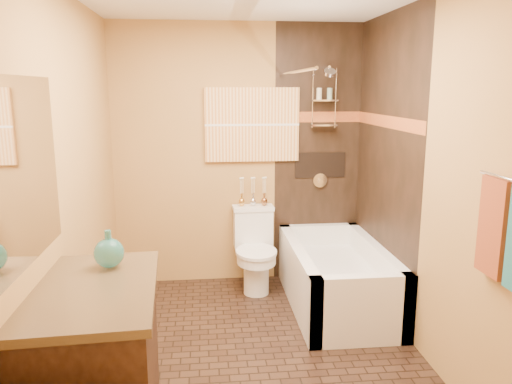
{
  "coord_description": "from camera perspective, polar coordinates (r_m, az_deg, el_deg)",
  "views": [
    {
      "loc": [
        -0.34,
        -3.28,
        1.89
      ],
      "look_at": [
        0.05,
        0.4,
        1.12
      ],
      "focal_mm": 35.0,
      "sensor_mm": 36.0,
      "label": 1
    }
  ],
  "objects": [
    {
      "name": "floor",
      "position": [
        3.8,
        -0.12,
        -18.03
      ],
      "size": [
        3.0,
        3.0,
        0.0
      ],
      "primitive_type": "plane",
      "color": "black",
      "rests_on": "ground"
    },
    {
      "name": "wall_left",
      "position": [
        3.45,
        -20.34,
        0.35
      ],
      "size": [
        0.02,
        3.0,
        2.5
      ],
      "primitive_type": "cube",
      "color": "#B07F44",
      "rests_on": "floor"
    },
    {
      "name": "wall_right",
      "position": [
        3.68,
        18.78,
        1.13
      ],
      "size": [
        0.02,
        3.0,
        2.5
      ],
      "primitive_type": "cube",
      "color": "#B07F44",
      "rests_on": "floor"
    },
    {
      "name": "wall_back",
      "position": [
        4.84,
        -1.97,
        4.15
      ],
      "size": [
        2.4,
        0.02,
        2.5
      ],
      "primitive_type": "cube",
      "color": "#B07F44",
      "rests_on": "floor"
    },
    {
      "name": "wall_front",
      "position": [
        1.93,
        4.54,
        -7.67
      ],
      "size": [
        2.4,
        0.02,
        2.5
      ],
      "primitive_type": "cube",
      "color": "#B07F44",
      "rests_on": "floor"
    },
    {
      "name": "alcove_tile_back",
      "position": [
        4.94,
        7.06,
        4.23
      ],
      "size": [
        0.85,
        0.01,
        2.5
      ],
      "primitive_type": "cube",
      "color": "black",
      "rests_on": "wall_back"
    },
    {
      "name": "alcove_tile_right",
      "position": [
        4.36,
        14.55,
        2.94
      ],
      "size": [
        0.01,
        1.5,
        2.5
      ],
      "primitive_type": "cube",
      "color": "black",
      "rests_on": "wall_right"
    },
    {
      "name": "mosaic_band_back",
      "position": [
        4.9,
        7.19,
        8.51
      ],
      "size": [
        0.85,
        0.01,
        0.1
      ],
      "primitive_type": "cube",
      "color": "maroon",
      "rests_on": "alcove_tile_back"
    },
    {
      "name": "mosaic_band_right",
      "position": [
        4.32,
        14.68,
        7.8
      ],
      "size": [
        0.01,
        1.5,
        0.1
      ],
      "primitive_type": "cube",
      "color": "maroon",
      "rests_on": "alcove_tile_right"
    },
    {
      "name": "alcove_niche",
      "position": [
        4.96,
        7.33,
        3.08
      ],
      "size": [
        0.5,
        0.01,
        0.25
      ],
      "primitive_type": "cube",
      "color": "black",
      "rests_on": "alcove_tile_back"
    },
    {
      "name": "shower_fixtures",
      "position": [
        4.81,
        7.78,
        8.98
      ],
      "size": [
        0.24,
        0.33,
        1.16
      ],
      "color": "silver",
      "rests_on": "floor"
    },
    {
      "name": "curtain_rod",
      "position": [
        4.1,
        4.47,
        13.54
      ],
      "size": [
        0.03,
        1.55,
        0.03
      ],
      "primitive_type": "cylinder",
      "rotation": [
        1.57,
        0.0,
        0.0
      ],
      "color": "silver",
      "rests_on": "wall_back"
    },
    {
      "name": "towel_rust",
      "position": [
        2.89,
        25.54,
        -3.63
      ],
      "size": [
        0.05,
        0.22,
        0.52
      ],
      "primitive_type": "cube",
      "color": "maroon",
      "rests_on": "towel_bar"
    },
    {
      "name": "sunset_painting",
      "position": [
        4.79,
        -0.45,
        7.69
      ],
      "size": [
        0.9,
        0.04,
        0.7
      ],
      "primitive_type": "cube",
      "color": "orange",
      "rests_on": "wall_back"
    },
    {
      "name": "vanity_mirror",
      "position": [
        2.61,
        -24.91,
        2.09
      ],
      "size": [
        0.01,
        1.0,
        0.9
      ],
      "primitive_type": "cube",
      "color": "white",
      "rests_on": "wall_left"
    },
    {
      "name": "bathtub",
      "position": [
        4.51,
        9.18,
        -10.11
      ],
      "size": [
        0.8,
        1.5,
        0.55
      ],
      "color": "white",
      "rests_on": "floor"
    },
    {
      "name": "toilet",
      "position": [
        4.77,
        -0.12,
        -6.57
      ],
      "size": [
        0.4,
        0.59,
        0.77
      ],
      "rotation": [
        0.0,
        0.0,
        0.04
      ],
      "color": "white",
      "rests_on": "floor"
    },
    {
      "name": "vanity",
      "position": [
        2.89,
        -17.81,
        -18.57
      ],
      "size": [
        0.69,
        1.06,
        0.91
      ],
      "rotation": [
        0.0,
        0.0,
        0.06
      ],
      "color": "black",
      "rests_on": "floor"
    },
    {
      "name": "teal_bottle",
      "position": [
        2.9,
        -16.48,
        -6.27
      ],
      "size": [
        0.22,
        0.22,
        0.26
      ],
      "primitive_type": null,
      "rotation": [
        0.0,
        0.0,
        0.41
      ],
      "color": "#287A70",
      "rests_on": "vanity"
    },
    {
      "name": "bud_vases",
      "position": [
        4.8,
        -0.34,
        0.14
      ],
      "size": [
        0.28,
        0.06,
        0.27
      ],
      "color": "gold",
      "rests_on": "toilet"
    }
  ]
}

